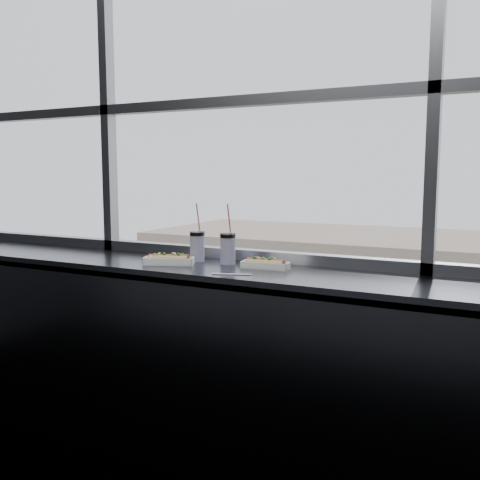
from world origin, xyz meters
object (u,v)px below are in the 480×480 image
at_px(soda_cup_left, 197,244).
at_px(pedestrian_b, 449,388).
at_px(soda_cup_right, 228,247).
at_px(car_far_a, 270,377).
at_px(tree_left, 323,325).
at_px(hotdog_tray_left, 169,260).
at_px(hotdog_tray_right, 265,264).
at_px(wrapper, 150,258).
at_px(pedestrian_a, 345,364).
at_px(loose_straw, 232,274).
at_px(car_near_a, 109,418).
at_px(car_near_b, 261,459).

xyz_separation_m(soda_cup_left, pedestrian_b, (-0.87, 27.23, -11.08)).
distance_m(soda_cup_right, car_far_a, 28.54).
height_order(soda_cup_left, tree_left, soda_cup_left).
bearing_deg(hotdog_tray_left, tree_left, 84.16).
bearing_deg(hotdog_tray_right, wrapper, 177.71).
bearing_deg(wrapper, soda_cup_left, 19.93).
xyz_separation_m(hotdog_tray_left, soda_cup_left, (0.08, 0.17, 0.07)).
bearing_deg(soda_cup_left, pedestrian_b, 91.83).
bearing_deg(pedestrian_a, soda_cup_left, 103.83).
height_order(hotdog_tray_left, soda_cup_right, soda_cup_right).
bearing_deg(loose_straw, soda_cup_left, 122.04).
relative_size(hotdog_tray_right, pedestrian_a, 0.14).
height_order(hotdog_tray_left, soda_cup_left, soda_cup_left).
height_order(hotdog_tray_left, pedestrian_a, hotdog_tray_left).
distance_m(car_near_a, car_near_b, 7.99).
relative_size(soda_cup_left, wrapper, 3.67).
bearing_deg(tree_left, hotdog_tray_left, -73.70).
distance_m(soda_cup_left, car_near_a, 24.69).
bearing_deg(loose_straw, car_far_a, 92.63).
bearing_deg(tree_left, car_near_a, -118.82).
bearing_deg(car_near_a, loose_straw, -144.98).
distance_m(soda_cup_left, tree_left, 30.68).
xyz_separation_m(hotdog_tray_left, pedestrian_a, (-6.95, 28.70, -11.15)).
distance_m(soda_cup_right, pedestrian_a, 31.51).
bearing_deg(car_near_b, car_near_a, 92.61).
height_order(soda_cup_right, car_near_a, soda_cup_right).
xyz_separation_m(hotdog_tray_left, car_far_a, (-10.04, 24.35, -11.01)).
bearing_deg(car_far_a, hotdog_tray_left, -162.15).
bearing_deg(pedestrian_b, car_near_a, 128.10).
distance_m(hotdog_tray_right, pedestrian_b, 29.45).
height_order(car_near_b, pedestrian_b, pedestrian_b).
relative_size(soda_cup_right, pedestrian_b, 0.16).
height_order(wrapper, tree_left, wrapper).
bearing_deg(pedestrian_a, hotdog_tray_right, 104.65).
xyz_separation_m(soda_cup_right, car_near_a, (-15.17, 16.19, -11.14)).
relative_size(car_near_a, car_far_a, 0.94).
distance_m(hotdog_tray_right, tree_left, 30.83).
distance_m(hotdog_tray_right, soda_cup_left, 0.46).
height_order(car_near_a, pedestrian_a, car_near_a).
relative_size(soda_cup_left, loose_straw, 1.70).
distance_m(hotdog_tray_left, hotdog_tray_right, 0.54).
bearing_deg(pedestrian_b, soda_cup_left, -178.17).
height_order(car_near_b, tree_left, tree_left).
relative_size(hotdog_tray_left, car_near_a, 0.05).
bearing_deg(hotdog_tray_right, pedestrian_b, 86.95).
distance_m(soda_cup_left, soda_cup_right, 0.20).
height_order(hotdog_tray_right, car_near_a, hotdog_tray_right).
relative_size(soda_cup_left, car_near_a, 0.06).
bearing_deg(soda_cup_right, tree_left, 106.91).
bearing_deg(pedestrian_a, car_near_b, 90.20).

